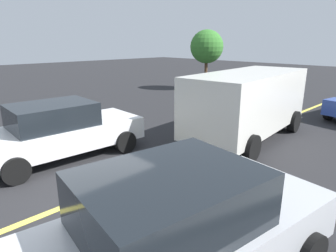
{
  "coord_description": "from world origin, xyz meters",
  "views": [
    {
      "loc": [
        -2.12,
        -5.06,
        3.15
      ],
      "look_at": [
        2.44,
        -0.34,
        1.22
      ],
      "focal_mm": 30.98,
      "sensor_mm": 36.0,
      "label": 1
    }
  ],
  "objects_px": {
    "white_van": "(248,101)",
    "tree_left_verge": "(207,47)",
    "car_white_near_curb": "(60,130)",
    "car_silver_behind_van": "(180,230)"
  },
  "relations": [
    {
      "from": "white_van",
      "to": "tree_left_verge",
      "type": "height_order",
      "value": "tree_left_verge"
    },
    {
      "from": "tree_left_verge",
      "to": "car_white_near_curb",
      "type": "bearing_deg",
      "value": -158.83
    },
    {
      "from": "car_white_near_curb",
      "to": "car_silver_behind_van",
      "type": "distance_m",
      "value": 5.46
    },
    {
      "from": "white_van",
      "to": "car_white_near_curb",
      "type": "height_order",
      "value": "white_van"
    },
    {
      "from": "car_white_near_curb",
      "to": "tree_left_verge",
      "type": "relative_size",
      "value": 1.14
    },
    {
      "from": "car_white_near_curb",
      "to": "tree_left_verge",
      "type": "height_order",
      "value": "tree_left_verge"
    },
    {
      "from": "white_van",
      "to": "car_silver_behind_van",
      "type": "distance_m",
      "value": 6.68
    },
    {
      "from": "white_van",
      "to": "car_white_near_curb",
      "type": "xyz_separation_m",
      "value": [
        -5.23,
        2.68,
        -0.48
      ]
    },
    {
      "from": "car_silver_behind_van",
      "to": "tree_left_verge",
      "type": "distance_m",
      "value": 16.71
    },
    {
      "from": "car_white_near_curb",
      "to": "car_silver_behind_van",
      "type": "relative_size",
      "value": 0.96
    }
  ]
}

